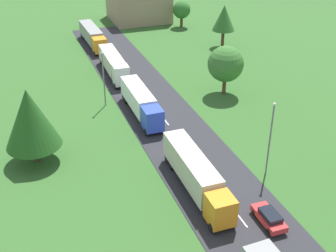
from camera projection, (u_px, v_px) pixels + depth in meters
The scene contains 14 objects.
road at pixel (248, 228), 41.85m from camera, with size 10.00×140.00×0.06m, color #2B2B30.
lane_marking_centre at pixel (261, 245), 39.86m from camera, with size 0.16×123.63×0.01m.
truck_second at pixel (196, 173), 46.06m from camera, with size 2.59×13.97×3.71m.
truck_third at pixel (141, 102), 61.34m from camera, with size 2.56×12.85×3.54m.
truck_fourth at pixel (113, 63), 74.43m from camera, with size 2.81×13.24×3.58m.
truck_fifth at pixel (92, 35), 88.04m from camera, with size 2.82×13.89×3.49m.
car_third at pixel (269, 217), 42.07m from camera, with size 1.78×4.18×1.42m.
lamppost_second at pixel (270, 136), 47.45m from camera, with size 0.36×0.36×8.91m.
lamppost_third at pixel (103, 76), 62.86m from camera, with size 0.36×0.36×8.31m.
tree_oak at pixel (30, 118), 49.28m from camera, with size 6.37×6.37×9.25m.
tree_birch at pixel (224, 18), 85.43m from camera, with size 4.45×4.45×8.32m.
tree_maple at pixel (226, 64), 66.39m from camera, with size 5.49×5.49×7.65m.
tree_ash at pixel (182, 10), 98.63m from camera, with size 3.92×3.92×5.89m.
distant_building at pixel (138, 3), 103.79m from camera, with size 12.95×12.52×8.09m, color #9E846B.
Camera 1 is at (-18.22, -2.76, 28.84)m, focal length 47.06 mm.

